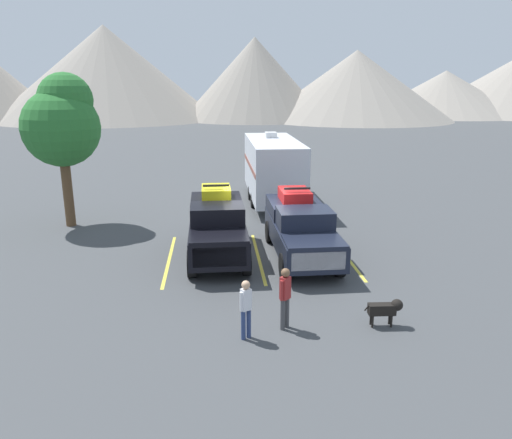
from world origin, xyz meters
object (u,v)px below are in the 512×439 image
at_px(camper_trailer_a, 273,167).
at_px(person_b, 285,294).
at_px(person_a, 246,306).
at_px(dog, 387,308).
at_px(pickup_truck_b, 300,227).
at_px(pickup_truck_a, 217,225).

xyz_separation_m(camper_trailer_a, person_b, (-1.38, -14.15, -0.98)).
bearing_deg(person_a, camper_trailer_a, 80.45).
bearing_deg(camper_trailer_a, dog, -84.45).
bearing_deg(dog, person_b, 178.07).
distance_m(person_a, person_b, 1.16).
relative_size(pickup_truck_b, camper_trailer_a, 0.66).
height_order(pickup_truck_a, camper_trailer_a, camper_trailer_a).
distance_m(pickup_truck_b, dog, 5.96).
xyz_separation_m(pickup_truck_b, dog, (1.37, -5.77, -0.62)).
bearing_deg(pickup_truck_b, person_a, -112.02).
xyz_separation_m(pickup_truck_b, person_b, (-1.40, -5.67, -0.14)).
bearing_deg(person_a, pickup_truck_a, 95.85).
xyz_separation_m(pickup_truck_b, person_a, (-2.47, -6.12, -0.21)).
bearing_deg(dog, pickup_truck_b, 103.32).
xyz_separation_m(pickup_truck_a, camper_trailer_a, (3.11, 8.21, 0.77)).
distance_m(camper_trailer_a, dog, 14.39).
bearing_deg(pickup_truck_b, camper_trailer_a, 90.13).
xyz_separation_m(camper_trailer_a, person_a, (-2.45, -14.59, -1.05)).
distance_m(camper_trailer_a, person_b, 14.25).
height_order(pickup_truck_b, dog, pickup_truck_b).
bearing_deg(camper_trailer_a, pickup_truck_a, -110.72).
height_order(person_a, person_b, person_b).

